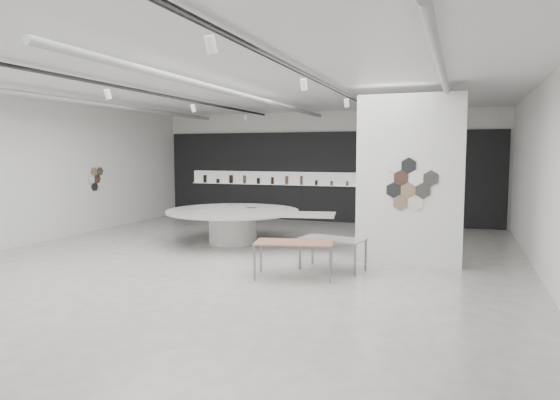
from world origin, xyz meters
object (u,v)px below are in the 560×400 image
(sample_table_wood, at_px, (294,244))
(kitchen_counter, at_px, (407,213))
(partition_column, at_px, (409,180))
(sample_table_stone, at_px, (333,241))
(display_island, at_px, (235,221))

(sample_table_wood, xyz_separation_m, kitchen_counter, (1.36, 7.46, -0.19))
(partition_column, bearing_deg, sample_table_wood, -135.16)
(sample_table_stone, xyz_separation_m, kitchen_counter, (0.81, 6.62, -0.15))
(partition_column, relative_size, sample_table_wood, 2.25)
(display_island, height_order, sample_table_stone, display_island)
(sample_table_wood, relative_size, kitchen_counter, 0.99)
(sample_table_stone, bearing_deg, display_island, 146.49)
(partition_column, relative_size, display_island, 0.74)
(partition_column, bearing_deg, display_island, 167.32)
(kitchen_counter, bearing_deg, partition_column, -88.57)
(sample_table_stone, bearing_deg, partition_column, 37.81)
(display_island, bearing_deg, partition_column, -23.47)
(partition_column, xyz_separation_m, kitchen_counter, (-0.57, 5.55, -1.35))
(display_island, distance_m, sample_table_wood, 3.93)
(display_island, xyz_separation_m, sample_table_stone, (3.16, -2.09, 0.02))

